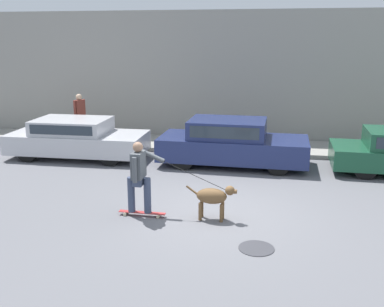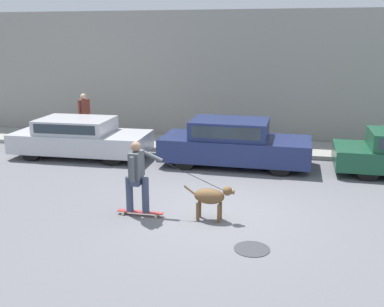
% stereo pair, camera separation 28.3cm
% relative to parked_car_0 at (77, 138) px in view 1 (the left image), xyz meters
% --- Properties ---
extents(ground_plane, '(36.00, 36.00, 0.00)m').
position_rel_parked_car_0_xyz_m(ground_plane, '(4.87, -3.83, -0.61)').
color(ground_plane, slate).
extents(back_wall, '(32.00, 0.30, 4.64)m').
position_rel_parked_car_0_xyz_m(back_wall, '(4.87, 3.36, 1.71)').
color(back_wall, gray).
rests_on(back_wall, ground_plane).
extents(sidewalk_curb, '(30.00, 2.10, 0.14)m').
position_rel_parked_car_0_xyz_m(sidewalk_curb, '(4.87, 2.14, -0.54)').
color(sidewalk_curb, gray).
rests_on(sidewalk_curb, ground_plane).
extents(parked_car_0, '(4.30, 1.87, 1.23)m').
position_rel_parked_car_0_xyz_m(parked_car_0, '(0.00, 0.00, 0.00)').
color(parked_car_0, black).
rests_on(parked_car_0, ground_plane).
extents(parked_car_1, '(4.37, 1.83, 1.37)m').
position_rel_parked_car_0_xyz_m(parked_car_1, '(4.90, 0.00, 0.05)').
color(parked_car_1, black).
rests_on(parked_car_1, ground_plane).
extents(dog, '(1.07, 0.35, 0.76)m').
position_rel_parked_car_0_xyz_m(dog, '(4.95, -4.22, -0.10)').
color(dog, brown).
rests_on(dog, ground_plane).
extents(skateboarder, '(2.37, 0.63, 1.62)m').
position_rel_parked_car_0_xyz_m(skateboarder, '(3.40, -4.31, 0.31)').
color(skateboarder, beige).
rests_on(skateboarder, ground_plane).
extents(pedestrian_with_bag, '(0.34, 0.59, 1.66)m').
position_rel_parked_car_0_xyz_m(pedestrian_with_bag, '(-0.61, 1.64, 0.46)').
color(pedestrian_with_bag, '#3D4760').
rests_on(pedestrian_with_bag, sidewalk_curb).
extents(manhole_cover, '(0.65, 0.65, 0.01)m').
position_rel_parked_car_0_xyz_m(manhole_cover, '(5.91, -5.40, -0.60)').
color(manhole_cover, '#38383D').
rests_on(manhole_cover, ground_plane).
extents(fire_hydrant, '(0.18, 0.18, 0.70)m').
position_rel_parked_car_0_xyz_m(fire_hydrant, '(-2.25, 0.84, -0.24)').
color(fire_hydrant, '#4C5156').
rests_on(fire_hydrant, ground_plane).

